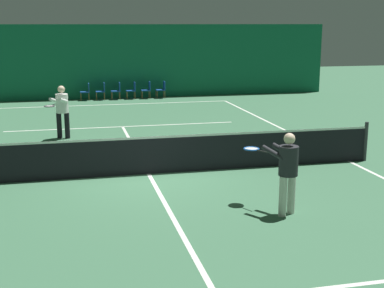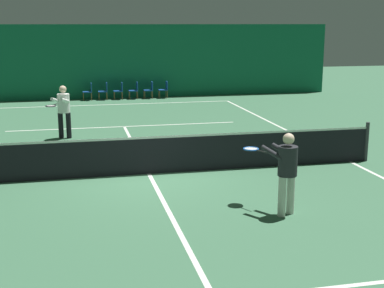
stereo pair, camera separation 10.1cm
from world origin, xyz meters
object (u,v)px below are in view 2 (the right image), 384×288
(tennis_net, at_px, (149,154))
(courtside_chair_0, at_px, (89,90))
(player_near, at_px, (286,167))
(courtside_chair_2, at_px, (120,90))
(player_far, at_px, (63,108))
(courtside_chair_3, at_px, (135,89))
(courtside_chair_5, at_px, (164,88))
(courtside_chair_4, at_px, (150,89))
(courtside_chair_1, at_px, (104,90))

(tennis_net, height_order, courtside_chair_0, tennis_net)
(player_near, distance_m, courtside_chair_0, 17.31)
(tennis_net, height_order, courtside_chair_2, tennis_net)
(player_near, relative_size, courtside_chair_0, 1.95)
(player_far, height_order, courtside_chair_3, player_far)
(player_near, xyz_separation_m, courtside_chair_0, (-3.21, 17.01, -0.47))
(tennis_net, relative_size, courtside_chair_5, 14.29)
(player_far, relative_size, courtside_chair_5, 2.05)
(player_near, height_order, courtside_chair_2, player_near)
(tennis_net, distance_m, courtside_chair_4, 13.72)
(courtside_chair_2, distance_m, courtside_chair_3, 0.74)
(courtside_chair_0, bearing_deg, player_near, 10.68)
(tennis_net, relative_size, courtside_chair_3, 14.29)
(player_near, height_order, player_far, player_far)
(player_far, bearing_deg, tennis_net, 44.71)
(player_far, height_order, courtside_chair_5, player_far)
(courtside_chair_1, height_order, courtside_chair_4, same)
(courtside_chair_2, height_order, courtside_chair_5, same)
(courtside_chair_0, height_order, courtside_chair_4, same)
(tennis_net, distance_m, courtside_chair_3, 13.63)
(courtside_chair_2, xyz_separation_m, courtside_chair_4, (1.49, 0.00, 0.00))
(courtside_chair_1, bearing_deg, courtside_chair_3, 90.00)
(courtside_chair_3, distance_m, courtside_chair_5, 1.49)
(courtside_chair_2, bearing_deg, courtside_chair_5, 90.00)
(player_far, distance_m, courtside_chair_4, 9.67)
(courtside_chair_1, xyz_separation_m, courtside_chair_3, (1.49, 0.00, 0.00))
(courtside_chair_2, bearing_deg, player_far, -16.28)
(tennis_net, xyz_separation_m, courtside_chair_5, (2.70, 13.58, -0.03))
(courtside_chair_1, bearing_deg, courtside_chair_0, -90.00)
(tennis_net, height_order, courtside_chair_5, tennis_net)
(courtside_chair_5, bearing_deg, tennis_net, -11.26)
(courtside_chair_5, bearing_deg, courtside_chair_1, -90.00)
(tennis_net, relative_size, player_near, 7.34)
(courtside_chair_0, distance_m, courtside_chair_2, 1.49)
(courtside_chair_1, bearing_deg, courtside_chair_4, 90.00)
(tennis_net, distance_m, player_far, 5.27)
(courtside_chair_1, distance_m, courtside_chair_5, 2.97)
(courtside_chair_4, bearing_deg, tennis_net, -8.21)
(player_near, xyz_separation_m, courtside_chair_2, (-1.72, 17.01, -0.47))
(courtside_chair_4, relative_size, courtside_chair_5, 1.00)
(courtside_chair_1, distance_m, courtside_chair_2, 0.74)
(courtside_chair_1, bearing_deg, tennis_net, 1.14)
(courtside_chair_5, bearing_deg, courtside_chair_2, -90.00)
(courtside_chair_0, relative_size, courtside_chair_5, 1.00)
(courtside_chair_0, relative_size, courtside_chair_1, 1.00)
(player_far, xyz_separation_m, courtside_chair_4, (4.05, 8.77, -0.52))
(tennis_net, relative_size, courtside_chair_1, 14.29)
(player_near, relative_size, courtside_chair_4, 1.95)
(courtside_chair_1, xyz_separation_m, courtside_chair_2, (0.74, 0.00, 0.00))
(courtside_chair_3, bearing_deg, courtside_chair_1, -90.00)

